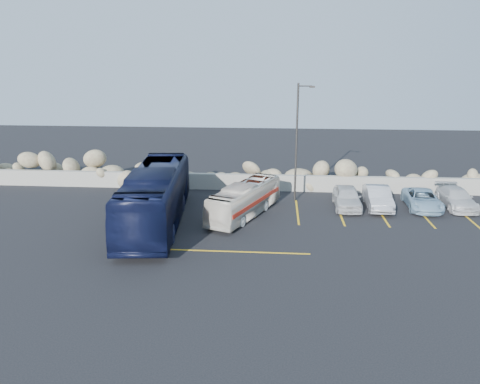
# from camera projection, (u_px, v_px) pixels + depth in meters

# --- Properties ---
(ground) EXTENTS (90.00, 90.00, 0.00)m
(ground) POSITION_uv_depth(u_px,v_px,m) (251.00, 254.00, 23.64)
(ground) COLOR black
(ground) RESTS_ON ground
(seawall) EXTENTS (60.00, 0.40, 1.20)m
(seawall) POSITION_uv_depth(u_px,v_px,m) (260.00, 182.00, 34.98)
(seawall) COLOR gray
(seawall) RESTS_ON ground
(riprap_pile) EXTENTS (54.00, 2.80, 2.60)m
(riprap_pile) POSITION_uv_depth(u_px,v_px,m) (261.00, 170.00, 35.93)
(riprap_pile) COLOR #8E785D
(riprap_pile) RESTS_ON ground
(parking_lines) EXTENTS (18.16, 9.36, 0.01)m
(parking_lines) POSITION_uv_depth(u_px,v_px,m) (332.00, 220.00, 28.61)
(parking_lines) COLOR gold
(parking_lines) RESTS_ON ground
(lamppost) EXTENTS (1.14, 0.18, 8.00)m
(lamppost) POSITION_uv_depth(u_px,v_px,m) (297.00, 139.00, 31.37)
(lamppost) COLOR #32302D
(lamppost) RESTS_ON ground
(vintage_bus) EXTENTS (4.39, 7.56, 2.08)m
(vintage_bus) POSITION_uv_depth(u_px,v_px,m) (245.00, 200.00, 29.16)
(vintage_bus) COLOR silver
(vintage_bus) RESTS_ON ground
(tour_coach) EXTENTS (4.01, 12.36, 3.38)m
(tour_coach) POSITION_uv_depth(u_px,v_px,m) (156.00, 196.00, 27.63)
(tour_coach) COLOR black
(tour_coach) RESTS_ON ground
(car_a) EXTENTS (1.76, 4.22, 1.43)m
(car_a) POSITION_uv_depth(u_px,v_px,m) (347.00, 197.00, 30.82)
(car_a) COLOR silver
(car_a) RESTS_ON ground
(car_b) EXTENTS (1.63, 4.32, 1.41)m
(car_b) POSITION_uv_depth(u_px,v_px,m) (378.00, 198.00, 30.77)
(car_b) COLOR #B3B3B8
(car_b) RESTS_ON ground
(car_c) EXTENTS (1.82, 4.36, 1.26)m
(car_c) POSITION_uv_depth(u_px,v_px,m) (456.00, 198.00, 30.91)
(car_c) COLOR silver
(car_c) RESTS_ON ground
(car_d) EXTENTS (2.27, 4.51, 1.22)m
(car_d) POSITION_uv_depth(u_px,v_px,m) (422.00, 199.00, 30.70)
(car_d) COLOR #8CB0C7
(car_d) RESTS_ON ground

